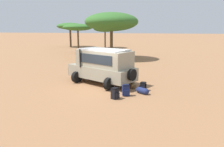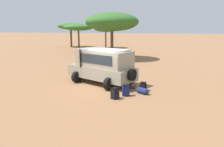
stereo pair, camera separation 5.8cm
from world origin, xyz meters
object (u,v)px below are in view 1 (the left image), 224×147
at_px(duffel_bag_soft_canvas, 142,91).
at_px(backpack_beside_front_wheel, 126,90).
at_px(acacia_tree_right_mid, 111,22).
at_px(acacia_tree_left_mid, 78,27).
at_px(backpack_cluster_center, 143,86).
at_px(acacia_tree_centre_back, 105,29).
at_px(duffel_bag_low_black_case, 132,85).
at_px(acacia_tree_far_left, 70,26).
at_px(safari_vehicle, 103,65).
at_px(backpack_near_rear_wheel, 115,93).

bearing_deg(duffel_bag_soft_canvas, backpack_beside_front_wheel, -142.18).
bearing_deg(acacia_tree_right_mid, acacia_tree_left_mid, 142.14).
height_order(backpack_cluster_center, acacia_tree_right_mid, acacia_tree_right_mid).
relative_size(duffel_bag_soft_canvas, acacia_tree_centre_back, 0.17).
height_order(acacia_tree_left_mid, acacia_tree_centre_back, acacia_tree_left_mid).
distance_m(backpack_cluster_center, acacia_tree_left_mid, 22.99).
relative_size(backpack_beside_front_wheel, duffel_bag_low_black_case, 0.76).
bearing_deg(backpack_cluster_center, acacia_tree_left_mid, 123.70).
bearing_deg(backpack_beside_front_wheel, duffel_bag_soft_canvas, 37.82).
bearing_deg(duffel_bag_low_black_case, acacia_tree_left_mid, 122.87).
xyz_separation_m(duffel_bag_soft_canvas, acacia_tree_far_left, (-18.81, 29.64, 4.04)).
bearing_deg(acacia_tree_left_mid, backpack_beside_front_wheel, -59.78).
bearing_deg(duffel_bag_low_black_case, safari_vehicle, 168.89).
bearing_deg(acacia_tree_centre_back, acacia_tree_right_mid, -70.27).
bearing_deg(duffel_bag_low_black_case, backpack_near_rear_wheel, -101.18).
bearing_deg(duffel_bag_low_black_case, backpack_cluster_center, -37.07).
height_order(backpack_beside_front_wheel, acacia_tree_left_mid, acacia_tree_left_mid).
xyz_separation_m(backpack_beside_front_wheel, backpack_cluster_center, (0.80, 1.36, -0.06)).
bearing_deg(backpack_beside_front_wheel, duffel_bag_low_black_case, 88.85).
relative_size(backpack_near_rear_wheel, acacia_tree_centre_back, 0.13).
bearing_deg(safari_vehicle, duffel_bag_soft_canvas, -29.49).
height_order(backpack_beside_front_wheel, backpack_cluster_center, backpack_beside_front_wheel).
xyz_separation_m(safari_vehicle, duffel_bag_low_black_case, (2.18, -0.43, -1.11)).
relative_size(backpack_beside_front_wheel, duffel_bag_soft_canvas, 0.83).
height_order(duffel_bag_soft_canvas, acacia_tree_centre_back, acacia_tree_centre_back).
xyz_separation_m(backpack_cluster_center, backpack_near_rear_wheel, (-1.28, -2.03, 0.04)).
bearing_deg(backpack_beside_front_wheel, safari_vehicle, 132.14).
bearing_deg(duffel_bag_soft_canvas, acacia_tree_left_mid, 122.87).
bearing_deg(duffel_bag_low_black_case, acacia_tree_far_left, 122.38).
xyz_separation_m(backpack_near_rear_wheel, acacia_tree_centre_back, (-9.79, 30.49, 3.39)).
bearing_deg(acacia_tree_left_mid, duffel_bag_low_black_case, -57.13).
distance_m(backpack_beside_front_wheel, acacia_tree_far_left, 35.44).
distance_m(safari_vehicle, backpack_cluster_center, 3.28).
bearing_deg(acacia_tree_left_mid, safari_vehicle, -61.64).
bearing_deg(backpack_cluster_center, duffel_bag_soft_canvas, -85.23).
bearing_deg(backpack_beside_front_wheel, backpack_cluster_center, 59.45).
height_order(safari_vehicle, acacia_tree_centre_back, acacia_tree_centre_back).
distance_m(backpack_near_rear_wheel, acacia_tree_centre_back, 32.20).
xyz_separation_m(backpack_cluster_center, duffel_bag_low_black_case, (-0.76, 0.58, -0.08)).
xyz_separation_m(acacia_tree_far_left, acacia_tree_centre_back, (7.69, -0.49, -0.53)).
distance_m(safari_vehicle, duffel_bag_soft_canvas, 3.62).
bearing_deg(backpack_near_rear_wheel, acacia_tree_left_mid, 118.41).
bearing_deg(acacia_tree_centre_back, duffel_bag_low_black_case, -69.71).
bearing_deg(acacia_tree_centre_back, acacia_tree_left_mid, -99.02).
distance_m(safari_vehicle, backpack_beside_front_wheel, 3.33).
relative_size(backpack_near_rear_wheel, duffel_bag_low_black_case, 0.71).
relative_size(acacia_tree_left_mid, acacia_tree_centre_back, 1.01).
distance_m(backpack_near_rear_wheel, acacia_tree_far_left, 35.79).
height_order(safari_vehicle, backpack_near_rear_wheel, safari_vehicle).
xyz_separation_m(duffel_bag_low_black_case, acacia_tree_centre_back, (-10.30, 27.88, 3.51)).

